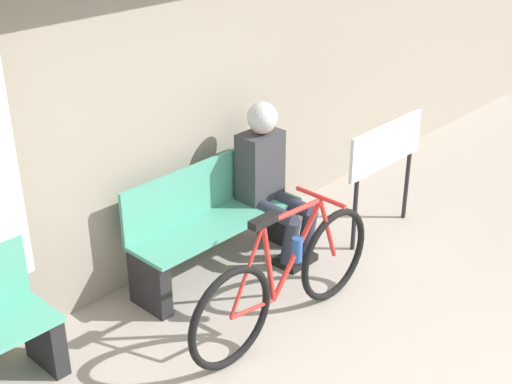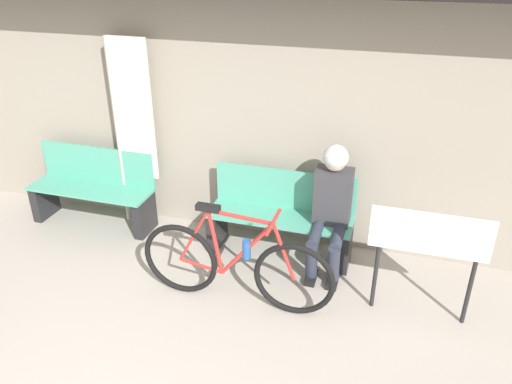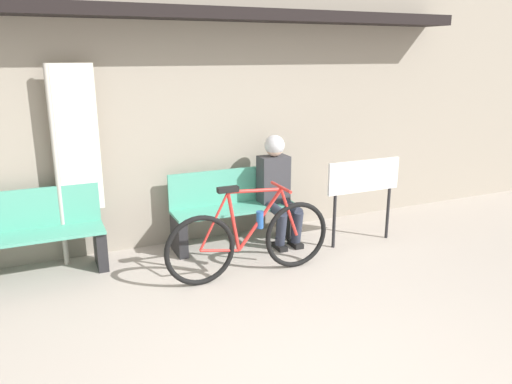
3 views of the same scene
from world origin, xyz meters
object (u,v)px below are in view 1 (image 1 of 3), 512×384
object	(u,v)px
park_bench_near	(213,225)
signboard	(386,153)
person_seated	(269,170)
bicycle	(286,280)

from	to	relation	value
park_bench_near	signboard	xyz separation A→B (m)	(1.34, -0.59, 0.34)
park_bench_near	person_seated	distance (m)	0.60
person_seated	park_bench_near	bearing A→B (deg)	168.57
park_bench_near	bicycle	xyz separation A→B (m)	(-0.17, -0.87, -0.01)
bicycle	person_seated	size ratio (longest dim) A/B	1.39
park_bench_near	person_seated	xyz separation A→B (m)	(0.50, -0.10, 0.32)
person_seated	signboard	distance (m)	0.97
signboard	bicycle	bearing A→B (deg)	-169.21
person_seated	signboard	world-z (taller)	person_seated
person_seated	signboard	bearing A→B (deg)	-30.00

